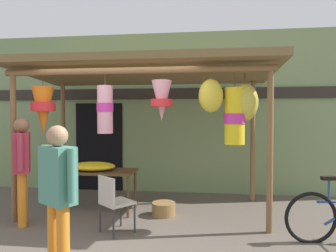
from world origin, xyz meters
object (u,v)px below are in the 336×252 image
at_px(display_table, 98,175).
at_px(vendor_in_orange, 58,189).
at_px(flower_heap_on_table, 94,166).
at_px(wicker_basket_by_table, 164,209).
at_px(folding_chair, 113,199).
at_px(customer_foreground, 22,162).

relative_size(display_table, vendor_in_orange, 0.83).
bearing_deg(display_table, flower_heap_on_table, -151.56).
xyz_separation_m(display_table, wicker_basket_by_table, (1.19, -0.06, -0.55)).
distance_m(folding_chair, wicker_basket_by_table, 1.17).
bearing_deg(flower_heap_on_table, wicker_basket_by_table, -1.04).
distance_m(flower_heap_on_table, folding_chair, 1.18).
bearing_deg(folding_chair, wicker_basket_by_table, 56.35).
xyz_separation_m(flower_heap_on_table, vendor_in_orange, (0.46, -2.21, 0.13)).
xyz_separation_m(wicker_basket_by_table, customer_foreground, (-2.12, -0.74, 0.88)).
height_order(display_table, folding_chair, folding_chair).
distance_m(display_table, customer_foreground, 1.27).
relative_size(flower_heap_on_table, vendor_in_orange, 0.49).
bearing_deg(customer_foreground, flower_heap_on_table, 41.42).
bearing_deg(customer_foreground, wicker_basket_by_table, 19.34).
relative_size(vendor_in_orange, customer_foreground, 0.96).
height_order(display_table, customer_foreground, customer_foreground).
relative_size(folding_chair, wicker_basket_by_table, 2.08).
distance_m(flower_heap_on_table, wicker_basket_by_table, 1.44).
relative_size(flower_heap_on_table, folding_chair, 0.94).
distance_m(flower_heap_on_table, customer_foreground, 1.17).
bearing_deg(vendor_in_orange, customer_foreground, 132.66).
relative_size(wicker_basket_by_table, vendor_in_orange, 0.25).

